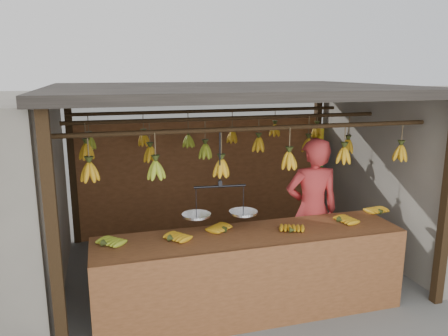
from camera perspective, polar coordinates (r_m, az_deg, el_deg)
name	(u,v)px	position (r m, az deg, el deg)	size (l,w,h in m)	color
ground	(230,267)	(6.00, 0.81, -12.82)	(80.00, 80.00, 0.00)	#5B5B57
stall	(223,118)	(5.76, -0.08, 6.58)	(4.30, 3.30, 2.40)	black
counter	(255,256)	(4.63, 4.06, -11.40)	(3.45, 0.75, 0.96)	brown
hanging_bananas	(231,148)	(5.51, 0.88, 2.64)	(3.64, 2.23, 0.39)	orange
balance_scale	(220,210)	(4.57, -0.52, -5.48)	(0.79, 0.34, 0.90)	black
vendor	(312,211)	(5.45, 11.40, -5.51)	(0.66, 0.43, 1.81)	#BF3333
bag_bundles	(317,164)	(7.58, 12.00, 0.52)	(0.08, 0.26, 1.26)	yellow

